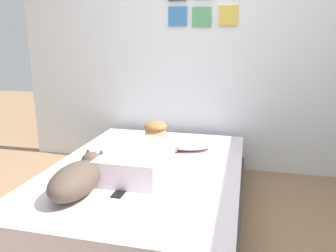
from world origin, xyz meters
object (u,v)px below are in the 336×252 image
bed (146,190)px  person_lying (143,153)px  cell_phone (119,193)px  dog (78,178)px  coffee_cup (179,144)px  pillow (184,142)px

bed → person_lying: 0.30m
bed → cell_phone: cell_phone is taller
dog → coffee_cup: bearing=67.5°
pillow → dog: size_ratio=0.90×
pillow → person_lying: bearing=-114.2°
coffee_cup → cell_phone: (-0.18, -0.99, -0.03)m
pillow → cell_phone: pillow is taller
coffee_cup → person_lying: bearing=-109.3°
pillow → dog: dog is taller
cell_phone → bed: bearing=86.6°
cell_phone → person_lying: bearing=89.7°
bed → cell_phone: (-0.03, -0.48, 0.20)m
person_lying → dog: (-0.26, -0.54, -0.00)m
pillow → coffee_cup: size_ratio=4.16×
coffee_cup → cell_phone: bearing=-100.2°
bed → dog: 0.67m
bed → dog: (-0.28, -0.53, 0.30)m
dog → coffee_cup: size_ratio=4.60×
person_lying → pillow: bearing=65.8°
bed → pillow: size_ratio=3.91×
person_lying → cell_phone: person_lying is taller
person_lying → dog: size_ratio=1.60×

